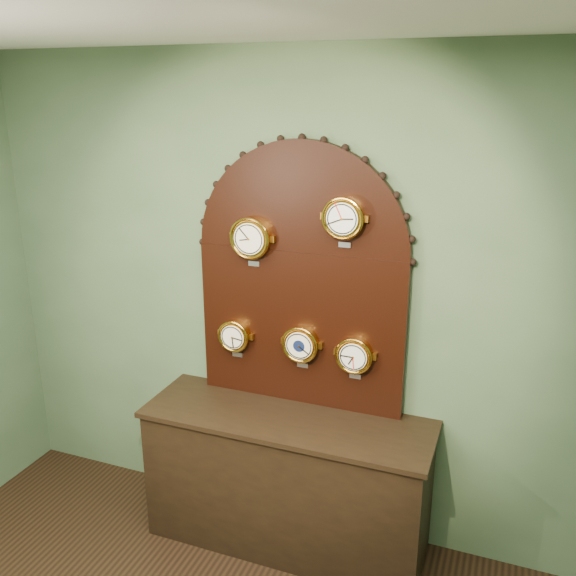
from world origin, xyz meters
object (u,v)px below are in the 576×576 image
at_px(shop_counter, 287,482).
at_px(tide_clock, 354,355).
at_px(roman_clock, 251,238).
at_px(arabic_clock, 344,218).
at_px(hygrometer, 235,336).
at_px(barometer, 301,344).
at_px(display_board, 301,270).

height_order(shop_counter, tide_clock, tide_clock).
distance_m(roman_clock, arabic_clock, 0.54).
relative_size(arabic_clock, hygrometer, 1.13).
xyz_separation_m(barometer, tide_clock, (0.31, 0.00, -0.02)).
bearing_deg(tide_clock, arabic_clock, -179.70).
height_order(roman_clock, barometer, roman_clock).
bearing_deg(hygrometer, arabic_clock, -0.08).
bearing_deg(display_board, barometer, -68.85).
relative_size(hygrometer, tide_clock, 0.94).
relative_size(arabic_clock, barometer, 1.04).
height_order(shop_counter, barometer, barometer).
relative_size(display_board, hygrometer, 6.25).
xyz_separation_m(roman_clock, arabic_clock, (0.52, 0.00, 0.15)).
xyz_separation_m(roman_clock, hygrometer, (-0.12, 0.00, -0.59)).
bearing_deg(display_board, roman_clock, -166.01).
relative_size(shop_counter, roman_clock, 5.57).
xyz_separation_m(arabic_clock, hygrometer, (-0.64, 0.00, -0.74)).
xyz_separation_m(arabic_clock, barometer, (-0.23, 0.00, -0.73)).
bearing_deg(roman_clock, shop_counter, -29.72).
relative_size(roman_clock, hygrometer, 1.17).
distance_m(shop_counter, roman_clock, 1.43).
bearing_deg(shop_counter, arabic_clock, 31.22).
relative_size(shop_counter, tide_clock, 6.17).
xyz_separation_m(shop_counter, roman_clock, (-0.27, 0.15, 1.40)).
bearing_deg(barometer, roman_clock, -179.92).
relative_size(hygrometer, barometer, 0.92).
bearing_deg(barometer, tide_clock, 0.06).
xyz_separation_m(display_board, arabic_clock, (0.25, -0.07, 0.32)).
distance_m(barometer, tide_clock, 0.31).
bearing_deg(display_board, hygrometer, -170.31).
relative_size(shop_counter, barometer, 6.04).
height_order(display_board, barometer, display_board).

